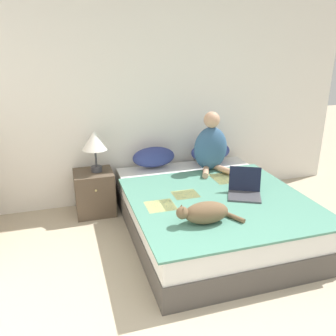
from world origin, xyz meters
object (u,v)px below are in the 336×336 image
object	(u,v)px
nightstand	(95,192)
bed	(211,213)
laptop_open	(245,190)
pillow_near	(154,157)
person_sitting	(211,146)
cat_tabby	(205,213)
pillow_far	(211,152)
table_lamp	(95,142)

from	to	relation	value
nightstand	bed	bearing A→B (deg)	-36.79
laptop_open	pillow_near	bearing A→B (deg)	147.84
bed	person_sitting	xyz separation A→B (m)	(0.25, 0.62, 0.53)
bed	person_sitting	size ratio (longest dim) A/B	2.98
person_sitting	cat_tabby	world-z (taller)	person_sitting
bed	pillow_far	bearing A→B (deg)	67.42
bed	nightstand	size ratio (longest dim) A/B	4.06
bed	table_lamp	bearing A→B (deg)	141.82
nightstand	table_lamp	size ratio (longest dim) A/B	1.07
person_sitting	table_lamp	distance (m)	1.35
pillow_near	cat_tabby	distance (m)	1.51
cat_tabby	bed	bearing A→B (deg)	-115.77
cat_tabby	table_lamp	size ratio (longest dim) A/B	1.23
pillow_near	table_lamp	distance (m)	0.75
laptop_open	bed	bearing A→B (deg)	173.80
person_sitting	cat_tabby	bearing A→B (deg)	-115.38
person_sitting	cat_tabby	xyz separation A→B (m)	(-0.58, -1.22, -0.19)
nightstand	table_lamp	distance (m)	0.62
bed	laptop_open	xyz separation A→B (m)	(0.28, -0.18, 0.30)
cat_tabby	laptop_open	size ratio (longest dim) A/B	1.40
bed	pillow_far	xyz separation A→B (m)	(0.38, 0.91, 0.37)
laptop_open	table_lamp	xyz separation A→B (m)	(-1.36, 1.03, 0.34)
pillow_far	laptop_open	bearing A→B (deg)	-95.23
bed	nightstand	distance (m)	1.41
bed	laptop_open	size ratio (longest dim) A/B	4.97
cat_tabby	laptop_open	distance (m)	0.73
table_lamp	bed	bearing A→B (deg)	-38.18
bed	nightstand	xyz separation A→B (m)	(-1.13, 0.84, 0.02)
pillow_near	cat_tabby	bearing A→B (deg)	-88.09
nightstand	table_lamp	world-z (taller)	table_lamp
nightstand	table_lamp	bearing A→B (deg)	10.32
bed	table_lamp	world-z (taller)	table_lamp
bed	pillow_far	distance (m)	1.05
bed	pillow_far	size ratio (longest dim) A/B	3.99
table_lamp	laptop_open	bearing A→B (deg)	-37.17
pillow_near	table_lamp	world-z (taller)	table_lamp
pillow_near	person_sitting	bearing A→B (deg)	-24.70
laptop_open	nightstand	distance (m)	1.76
nightstand	table_lamp	xyz separation A→B (m)	(0.04, 0.01, 0.61)
laptop_open	pillow_far	bearing A→B (deg)	111.56
cat_tabby	table_lamp	xyz separation A→B (m)	(-0.75, 1.44, 0.30)
pillow_far	person_sitting	size ratio (longest dim) A/B	0.75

